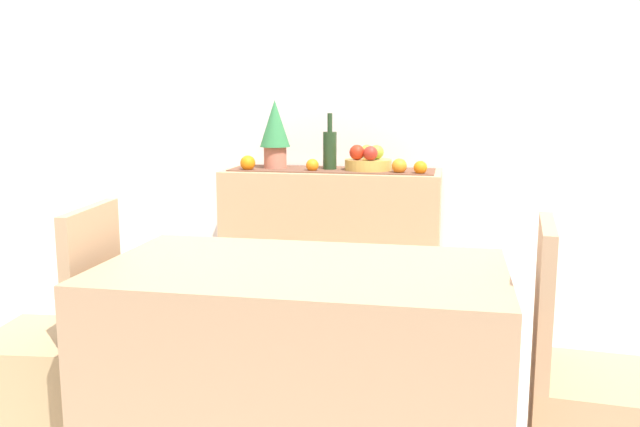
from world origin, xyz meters
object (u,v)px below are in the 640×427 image
Objects in this scene: wine_bottle at (330,149)px; dining_table at (302,376)px; fruit_bowl at (368,165)px; chair_near_window at (55,384)px; potted_plant at (275,131)px; sideboard_console at (332,252)px.

dining_table is at bearing -83.07° from wine_bottle.
fruit_bowl is 0.27× the size of chair_near_window.
fruit_bowl is 1.84m from chair_near_window.
fruit_bowl is 0.82× the size of wine_bottle.
wine_bottle is 1.59m from dining_table.
potted_plant reaches higher than wine_bottle.
potted_plant is at bearing 73.73° from chair_near_window.
chair_near_window is at bearing -122.41° from fruit_bowl.
potted_plant is at bearing 180.00° from wine_bottle.
potted_plant is 0.29× the size of dining_table.
sideboard_console is at bearing 0.00° from wine_bottle.
dining_table is (-0.03, -1.45, -0.55)m from fruit_bowl.
sideboard_console is 0.55m from wine_bottle.
wine_bottle is 0.33× the size of chair_near_window.
wine_bottle is at bearing 63.65° from chair_near_window.
sideboard_console is 1.47m from dining_table.
sideboard_console is at bearing 0.00° from potted_plant.
dining_table is 1.41× the size of chair_near_window.
wine_bottle is (-0.20, -0.00, 0.08)m from fruit_bowl.
fruit_bowl reaches higher than chair_near_window.
fruit_bowl is 0.22m from wine_bottle.
fruit_bowl is (0.19, 0.00, 0.48)m from sideboard_console.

